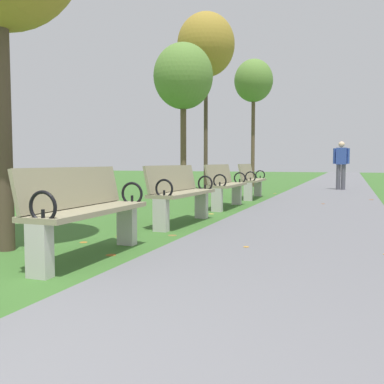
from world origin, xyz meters
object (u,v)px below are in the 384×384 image
(park_bench_2, at_px, (85,209))
(park_bench_5, at_px, (251,180))
(tree_3, at_px, (206,46))
(tree_4, at_px, (254,82))
(tree_2, at_px, (183,77))
(pedestrian_walking, at_px, (341,163))
(park_bench_3, at_px, (180,193))
(park_bench_4, at_px, (225,184))

(park_bench_2, height_order, park_bench_5, same)
(park_bench_5, bearing_deg, tree_3, 136.52)
(tree_4, bearing_deg, tree_3, -101.37)
(tree_2, bearing_deg, pedestrian_walking, 47.82)
(park_bench_3, relative_size, park_bench_4, 1.01)
(park_bench_2, relative_size, park_bench_4, 1.00)
(park_bench_4, relative_size, tree_4, 0.33)
(tree_4, bearing_deg, pedestrian_walking, -18.77)
(tree_3, bearing_deg, tree_2, -89.71)
(park_bench_4, height_order, pedestrian_walking, pedestrian_walking)
(park_bench_2, height_order, tree_4, tree_4)
(park_bench_2, bearing_deg, tree_3, 101.48)
(park_bench_3, xyz_separation_m, tree_3, (-1.86, 6.69, 4.06))
(park_bench_5, height_order, tree_4, tree_4)
(park_bench_5, bearing_deg, tree_2, -175.14)
(park_bench_2, bearing_deg, park_bench_4, 90.00)
(tree_3, bearing_deg, pedestrian_walking, 31.72)
(park_bench_3, height_order, pedestrian_walking, pedestrian_walking)
(park_bench_5, bearing_deg, tree_4, 102.10)
(park_bench_5, distance_m, tree_3, 4.80)
(park_bench_2, bearing_deg, tree_2, 104.34)
(park_bench_3, bearing_deg, pedestrian_walking, 76.97)
(tree_4, bearing_deg, park_bench_2, -84.87)
(park_bench_2, relative_size, park_bench_5, 0.99)
(pedestrian_walking, bearing_deg, tree_3, -148.28)
(park_bench_4, height_order, tree_4, tree_4)
(park_bench_2, xyz_separation_m, park_bench_4, (-0.00, 4.95, 0.00))
(tree_2, bearing_deg, park_bench_2, -75.66)
(tree_4, height_order, pedestrian_walking, tree_4)
(park_bench_4, relative_size, tree_3, 0.29)
(tree_2, relative_size, tree_3, 0.75)
(park_bench_2, relative_size, tree_2, 0.39)
(park_bench_3, xyz_separation_m, park_bench_4, (-0.00, 2.48, 0.00))
(tree_4, bearing_deg, park_bench_3, -83.64)
(park_bench_2, relative_size, park_bench_3, 0.99)
(tree_4, bearing_deg, tree_2, -97.34)
(park_bench_4, distance_m, pedestrian_walking, 7.01)
(park_bench_5, bearing_deg, park_bench_4, -90.00)
(park_bench_2, xyz_separation_m, tree_3, (-1.86, 9.16, 4.06))
(tree_2, bearing_deg, tree_3, 90.29)
(park_bench_3, relative_size, tree_2, 0.39)
(tree_3, bearing_deg, park_bench_3, -74.46)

